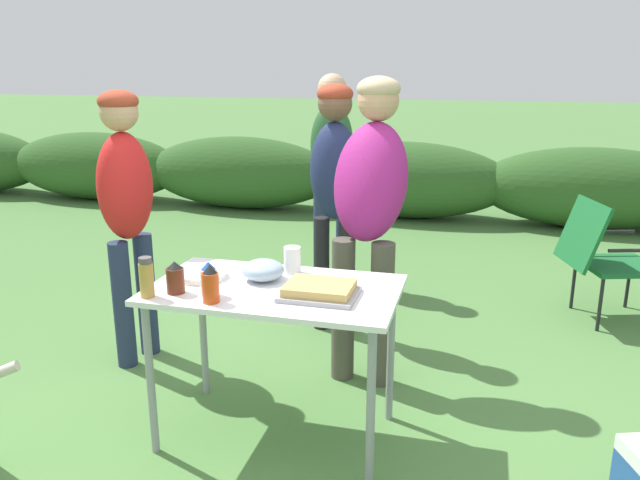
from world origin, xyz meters
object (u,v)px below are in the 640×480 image
paper_cup_stack (292,260)px  mayo_bottle (209,279)px  standing_person_in_dark_puffer (335,180)px  bbq_sauce_bottle (175,278)px  mixing_bowl (263,270)px  spice_jar (146,278)px  camp_chair_green_behind_table (604,254)px  hot_sauce_bottle (210,284)px  standing_person_in_navy_coat (332,159)px  folding_table (275,303)px  food_tray (319,290)px  standing_person_in_gray_fleece (126,199)px  plate_stack (202,275)px  standing_person_in_red_jacket (370,197)px

paper_cup_stack → mayo_bottle: mayo_bottle is taller
standing_person_in_dark_puffer → bbq_sauce_bottle: bearing=-95.8°
mixing_bowl → spice_jar: size_ratio=1.12×
mixing_bowl → camp_chair_green_behind_table: bearing=45.6°
mayo_bottle → hot_sauce_bottle: bearing=-60.8°
hot_sauce_bottle → standing_person_in_navy_coat: bearing=91.8°
standing_person_in_dark_puffer → folding_table: bearing=-80.3°
food_tray → standing_person_in_gray_fleece: bearing=154.6°
bbq_sauce_bottle → standing_person_in_dark_puffer: standing_person_in_dark_puffer is taller
mixing_bowl → spice_jar: 0.52m
hot_sauce_bottle → standing_person_in_navy_coat: standing_person_in_navy_coat is taller
food_tray → standing_person_in_gray_fleece: standing_person_in_gray_fleece is taller
plate_stack → standing_person_in_red_jacket: 1.00m
standing_person_in_navy_coat → mayo_bottle: bearing=-112.3°
mixing_bowl → hot_sauce_bottle: hot_sauce_bottle is taller
bbq_sauce_bottle → standing_person_in_navy_coat: standing_person_in_navy_coat is taller
folding_table → spice_jar: (-0.48, -0.25, 0.16)m
spice_jar → camp_chair_green_behind_table: (2.17, 2.14, -0.36)m
spice_jar → standing_person_in_red_jacket: size_ratio=0.11×
paper_cup_stack → bbq_sauce_bottle: 0.56m
mixing_bowl → standing_person_in_navy_coat: bearing=95.2°
mixing_bowl → standing_person_in_navy_coat: (-0.19, 2.10, 0.21)m
hot_sauce_bottle → standing_person_in_dark_puffer: size_ratio=0.10×
paper_cup_stack → standing_person_in_gray_fleece: bearing=162.7°
folding_table → standing_person_in_dark_puffer: 1.30m
mayo_bottle → standing_person_in_navy_coat: bearing=90.9°
plate_stack → standing_person_in_gray_fleece: bearing=143.2°
folding_table → standing_person_in_gray_fleece: bearing=152.5°
folding_table → standing_person_in_gray_fleece: size_ratio=0.70×
hot_sauce_bottle → standing_person_in_red_jacket: 1.11m
standing_person_in_dark_puffer → mixing_bowl: bearing=-84.2°
standing_person_in_gray_fleece → standing_person_in_dark_puffer: standing_person_in_dark_puffer is taller
food_tray → camp_chair_green_behind_table: (1.47, 1.94, -0.30)m
plate_stack → standing_person_in_dark_puffer: standing_person_in_dark_puffer is taller
mixing_bowl → standing_person_in_navy_coat: size_ratio=0.12×
plate_stack → bbq_sauce_bottle: (-0.02, -0.21, 0.05)m
hot_sauce_bottle → spice_jar: (-0.29, -0.01, 0.01)m
food_tray → bbq_sauce_bottle: bbq_sauce_bottle is taller
paper_cup_stack → mayo_bottle: 0.46m
food_tray → mixing_bowl: (-0.30, 0.14, 0.02)m
standing_person_in_navy_coat → standing_person_in_gray_fleece: bearing=-138.6°
mixing_bowl → hot_sauce_bottle: size_ratio=1.20×
paper_cup_stack → hot_sauce_bottle: bearing=-115.2°
plate_stack → standing_person_in_red_jacket: standing_person_in_red_jacket is taller
standing_person_in_dark_puffer → spice_jar: bearing=-98.4°
plate_stack → bbq_sauce_bottle: bearing=-96.1°
folding_table → mayo_bottle: bearing=-144.9°
folding_table → plate_stack: bearing=174.4°
mayo_bottle → camp_chair_green_behind_table: size_ratio=0.18×
hot_sauce_bottle → paper_cup_stack: bearing=64.8°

